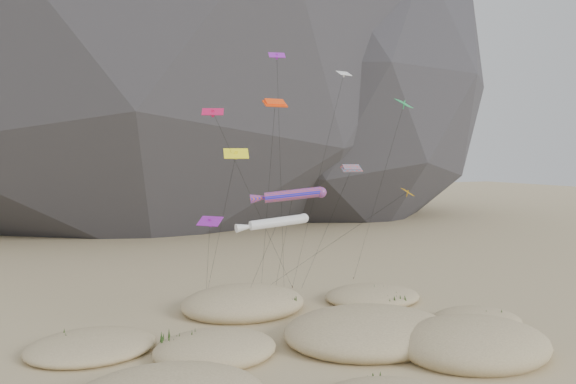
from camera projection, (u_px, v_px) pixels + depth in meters
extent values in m
plane|color=#CCB789|center=(349.00, 358.00, 48.41)|extent=(500.00, 500.00, 0.00)
ellipsoid|color=black|center=(329.00, 87.00, 168.89)|extent=(130.55, 126.41, 100.00)
ellipsoid|color=#CCB789|center=(473.00, 343.00, 49.31)|extent=(13.95, 11.86, 4.08)
ellipsoid|color=#CCB789|center=(215.00, 349.00, 48.77)|extent=(10.83, 9.21, 2.70)
ellipsoid|color=#CCB789|center=(368.00, 331.00, 52.98)|extent=(16.53, 14.05, 3.74)
ellipsoid|color=#CCB789|center=(476.00, 321.00, 57.36)|extent=(9.61, 8.17, 2.32)
ellipsoid|color=#CCB789|center=(243.00, 303.00, 63.11)|extent=(14.10, 11.99, 3.66)
ellipsoid|color=#CCB789|center=(372.00, 296.00, 67.49)|extent=(11.71, 9.96, 2.26)
ellipsoid|color=#CCB789|center=(91.00, 346.00, 49.89)|extent=(11.36, 9.65, 2.10)
ellipsoid|color=black|center=(466.00, 350.00, 47.46)|extent=(3.39, 2.90, 1.02)
ellipsoid|color=black|center=(455.00, 353.00, 47.25)|extent=(2.21, 1.89, 0.66)
ellipsoid|color=black|center=(180.00, 344.00, 49.58)|extent=(3.02, 2.59, 0.91)
ellipsoid|color=black|center=(215.00, 344.00, 49.76)|extent=(1.85, 1.58, 0.55)
ellipsoid|color=black|center=(369.00, 327.00, 53.51)|extent=(3.67, 3.14, 1.10)
ellipsoid|color=black|center=(360.00, 318.00, 56.65)|extent=(3.03, 2.59, 0.91)
ellipsoid|color=black|center=(337.00, 343.00, 49.43)|extent=(2.22, 1.90, 0.67)
ellipsoid|color=black|center=(488.00, 319.00, 57.67)|extent=(2.38, 2.04, 0.71)
ellipsoid|color=black|center=(265.00, 304.00, 62.08)|extent=(2.87, 2.46, 0.86)
ellipsoid|color=black|center=(282.00, 305.00, 62.10)|extent=(2.48, 2.13, 0.75)
ellipsoid|color=black|center=(383.00, 295.00, 67.54)|extent=(2.53, 2.16, 0.76)
ellipsoid|color=black|center=(392.00, 302.00, 64.55)|extent=(2.22, 1.90, 0.67)
ellipsoid|color=black|center=(70.00, 343.00, 50.63)|extent=(2.04, 1.75, 0.61)
ellipsoid|color=black|center=(94.00, 346.00, 50.20)|extent=(2.19, 1.87, 0.66)
cylinder|color=#3F2D1E|center=(247.00, 296.00, 68.85)|extent=(0.08, 0.08, 0.30)
cylinder|color=#3F2D1E|center=(255.00, 294.00, 69.81)|extent=(0.08, 0.08, 0.30)
cylinder|color=#3F2D1E|center=(284.00, 297.00, 68.68)|extent=(0.08, 0.08, 0.30)
cylinder|color=#3F2D1E|center=(292.00, 287.00, 73.85)|extent=(0.08, 0.08, 0.30)
cylinder|color=#3F2D1E|center=(344.00, 292.00, 71.09)|extent=(0.08, 0.08, 0.30)
cylinder|color=#3F2D1E|center=(206.00, 295.00, 69.52)|extent=(0.08, 0.08, 0.30)
cylinder|color=#3F2D1E|center=(354.00, 278.00, 79.12)|extent=(0.08, 0.08, 0.30)
cylinder|color=#3F2D1E|center=(206.00, 298.00, 68.01)|extent=(0.08, 0.08, 0.30)
cylinder|color=#FF5B1A|center=(293.00, 195.00, 56.79)|extent=(5.86, 2.92, 1.65)
sphere|color=#FF5B1A|center=(321.00, 192.00, 57.00)|extent=(1.11, 1.11, 1.11)
cone|color=#FF5B1A|center=(262.00, 198.00, 56.56)|extent=(2.57, 1.68, 1.19)
cylinder|color=black|center=(283.00, 248.00, 64.93)|extent=(4.22, 15.03, 13.48)
cylinder|color=silver|center=(278.00, 222.00, 51.68)|extent=(5.55, 1.12, 1.25)
sphere|color=silver|center=(304.00, 218.00, 52.87)|extent=(0.92, 0.92, 0.92)
cone|color=silver|center=(247.00, 227.00, 50.37)|extent=(2.27, 0.89, 0.94)
cylinder|color=black|center=(259.00, 267.00, 59.20)|extent=(1.91, 14.84, 11.32)
cube|color=#F43F0C|center=(275.00, 104.00, 58.75)|extent=(2.61, 1.20, 0.76)
cube|color=#F43F0C|center=(275.00, 102.00, 58.74)|extent=(2.21, 0.95, 0.73)
cylinder|color=black|center=(267.00, 206.00, 67.26)|extent=(4.21, 15.18, 22.86)
cube|color=red|center=(352.00, 169.00, 59.00)|extent=(2.29, 1.17, 0.62)
cube|color=red|center=(352.00, 167.00, 58.98)|extent=(1.94, 0.94, 0.61)
cylinder|color=black|center=(324.00, 235.00, 66.36)|extent=(1.02, 14.54, 16.02)
cube|color=#C21246|center=(213.00, 112.00, 50.93)|extent=(2.20, 1.65, 0.72)
cube|color=#C21246|center=(213.00, 113.00, 50.94)|extent=(0.29, 0.27, 0.68)
cylinder|color=black|center=(260.00, 216.00, 62.39)|extent=(15.47, 16.83, 21.38)
cube|color=green|center=(404.00, 103.00, 64.35)|extent=(3.16, 2.98, 0.97)
cube|color=green|center=(404.00, 105.00, 64.36)|extent=(0.42, 0.40, 0.98)
cylinder|color=black|center=(376.00, 200.00, 71.74)|extent=(1.63, 13.82, 23.36)
cube|color=silver|center=(344.00, 73.00, 66.36)|extent=(1.93, 1.30, 0.60)
cube|color=silver|center=(344.00, 75.00, 66.37)|extent=(0.24, 0.19, 0.62)
cylinder|color=black|center=(317.00, 186.00, 70.11)|extent=(3.28, 7.72, 27.10)
cube|color=purple|center=(277.00, 55.00, 59.22)|extent=(1.89, 1.27, 0.69)
cube|color=purple|center=(277.00, 57.00, 59.22)|extent=(0.25, 0.26, 0.59)
cylinder|color=black|center=(281.00, 185.00, 63.95)|extent=(3.79, 6.75, 27.99)
cube|color=#D6960B|center=(407.00, 192.00, 57.07)|extent=(1.82, 2.25, 0.73)
cube|color=#D6960B|center=(407.00, 193.00, 57.08)|extent=(0.29, 0.30, 0.69)
cylinder|color=black|center=(324.00, 249.00, 63.44)|extent=(10.17, 17.43, 13.70)
cube|color=#FFF11A|center=(236.00, 154.00, 54.99)|extent=(2.61, 1.67, 1.02)
cube|color=#FFF11A|center=(236.00, 155.00, 55.00)|extent=(0.36, 0.40, 0.80)
cylinder|color=black|center=(219.00, 234.00, 61.50)|extent=(0.32, 12.87, 17.59)
cube|color=purple|center=(210.00, 221.00, 50.71)|extent=(2.37, 2.39, 0.78)
cube|color=purple|center=(210.00, 223.00, 50.72)|extent=(0.33, 0.33, 0.76)
cylinder|color=black|center=(208.00, 266.00, 59.36)|extent=(4.01, 16.39, 11.47)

